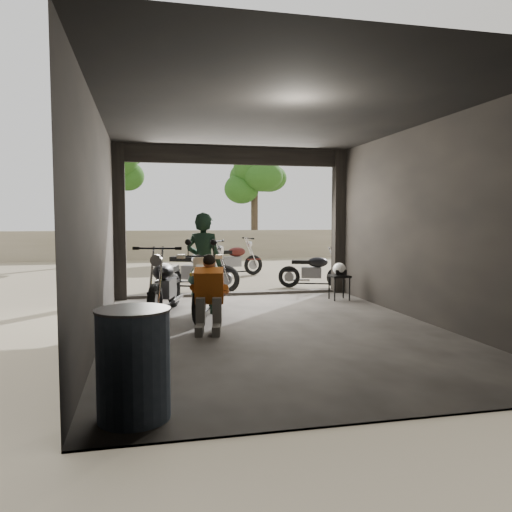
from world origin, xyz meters
name	(u,v)px	position (x,y,z in m)	size (l,w,h in m)	color
ground	(274,330)	(0.00, 0.00, 0.00)	(80.00, 80.00, 0.00)	#7A6D56
garage	(266,244)	(0.00, 0.55, 1.28)	(7.00, 7.13, 3.20)	#2D2B28
boundary_wall	(190,244)	(0.00, 14.00, 0.60)	(18.00, 0.30, 1.20)	gray
tree_left	(113,157)	(-3.00, 12.50, 3.99)	(2.20, 2.20, 5.60)	#382B1E
tree_right	(254,175)	(2.80, 14.00, 3.56)	(2.20, 2.20, 5.00)	#382B1E
main_bike	(207,285)	(-0.87, 1.20, 0.56)	(0.69, 1.69, 1.12)	beige
left_bike	(165,280)	(-1.55, 1.64, 0.61)	(0.74, 1.81, 1.22)	black
outside_bike_a	(197,266)	(-0.73, 4.22, 0.60)	(0.73, 1.77, 1.20)	black
outside_bike_b	(233,257)	(0.65, 7.20, 0.57)	(0.69, 1.67, 1.13)	#471411
outside_bike_c	(313,268)	(2.10, 4.27, 0.50)	(0.61, 1.48, 1.00)	black
rider	(204,264)	(-0.88, 1.55, 0.90)	(0.65, 0.43, 1.79)	black
mechanic	(209,296)	(-0.98, 0.06, 0.56)	(0.57, 0.77, 1.11)	orange
stool	(339,279)	(2.00, 2.36, 0.45)	(0.38, 0.38, 0.53)	black
helmet	(339,269)	(2.01, 2.39, 0.66)	(0.27, 0.28, 0.25)	white
oil_drum	(133,366)	(-2.00, -3.00, 0.47)	(0.60, 0.60, 0.93)	#455A75
sign_post	(371,231)	(3.06, 3.12, 1.41)	(0.71, 0.08, 2.12)	black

